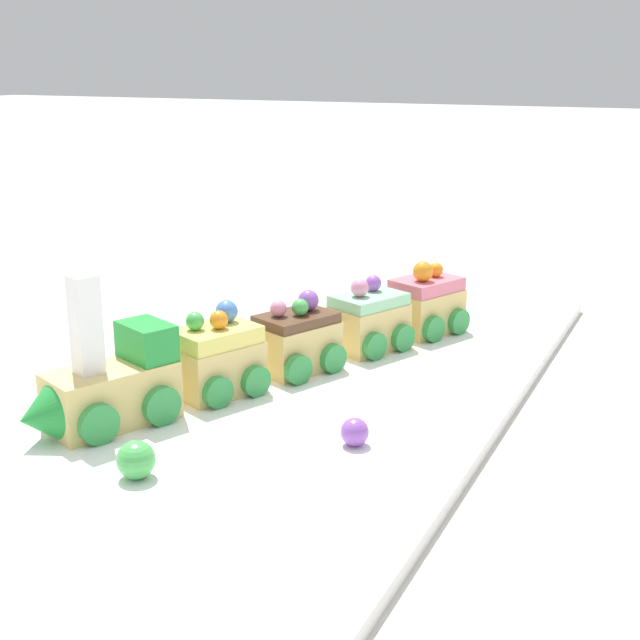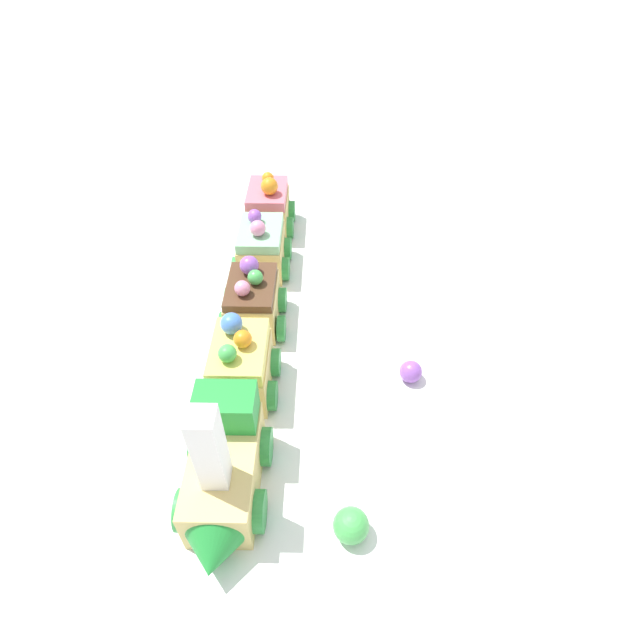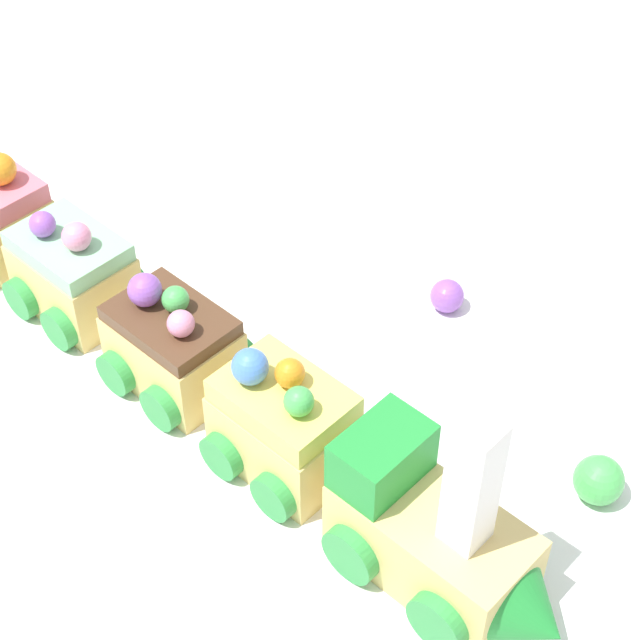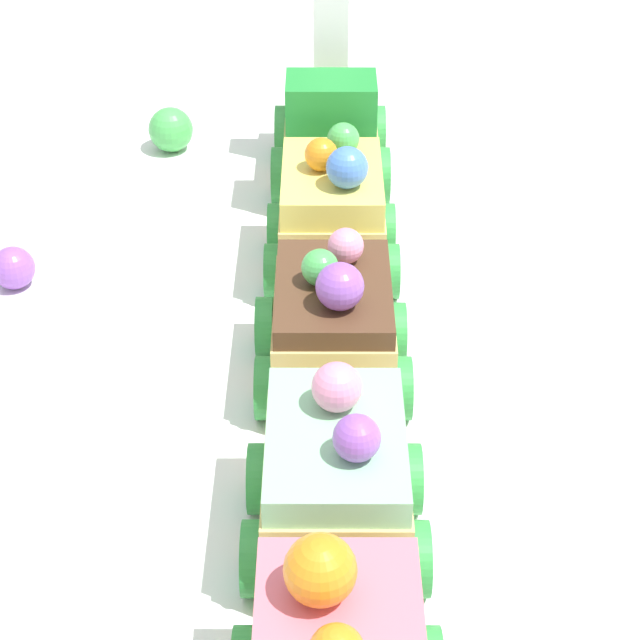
{
  "view_description": "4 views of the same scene",
  "coord_description": "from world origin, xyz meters",
  "px_view_note": "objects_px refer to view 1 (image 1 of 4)",
  "views": [
    {
      "loc": [
        0.67,
        0.34,
        0.29
      ],
      "look_at": [
        -0.01,
        0.02,
        0.07
      ],
      "focal_mm": 50.0,
      "sensor_mm": 36.0,
      "label": 1
    },
    {
      "loc": [
        0.35,
        -0.09,
        0.39
      ],
      "look_at": [
        0.03,
        0.04,
        0.05
      ],
      "focal_mm": 28.0,
      "sensor_mm": 36.0,
      "label": 2
    },
    {
      "loc": [
        0.19,
        -0.39,
        0.47
      ],
      "look_at": [
        0.04,
        0.04,
        0.04
      ],
      "focal_mm": 60.0,
      "sensor_mm": 36.0,
      "label": 3
    },
    {
      "loc": [
        -0.37,
        0.14,
        0.31
      ],
      "look_at": [
        -0.02,
        -0.01,
        0.03
      ],
      "focal_mm": 60.0,
      "sensor_mm": 36.0,
      "label": 4
    }
  ],
  "objects_px": {
    "cake_car_chocolate": "(297,341)",
    "cake_car_lemon": "(217,360)",
    "cake_car_strawberry": "(426,305)",
    "gumball_green": "(136,460)",
    "gumball_purple": "(355,432)",
    "cake_car_mint": "(368,322)",
    "cake_train_locomotive": "(104,388)"
  },
  "relations": [
    {
      "from": "cake_car_strawberry",
      "to": "gumball_purple",
      "type": "relative_size",
      "value": 4.05
    },
    {
      "from": "cake_train_locomotive",
      "to": "gumball_green",
      "type": "height_order",
      "value": "cake_train_locomotive"
    },
    {
      "from": "cake_car_strawberry",
      "to": "gumball_green",
      "type": "distance_m",
      "value": 0.42
    },
    {
      "from": "cake_car_mint",
      "to": "gumball_purple",
      "type": "relative_size",
      "value": 4.05
    },
    {
      "from": "gumball_green",
      "to": "cake_car_chocolate",
      "type": "bearing_deg",
      "value": 179.65
    },
    {
      "from": "cake_train_locomotive",
      "to": "cake_car_strawberry",
      "type": "xyz_separation_m",
      "value": [
        -0.34,
        0.15,
        -0.0
      ]
    },
    {
      "from": "cake_car_lemon",
      "to": "cake_car_strawberry",
      "type": "height_order",
      "value": "same"
    },
    {
      "from": "cake_train_locomotive",
      "to": "gumball_green",
      "type": "distance_m",
      "value": 0.1
    },
    {
      "from": "cake_car_strawberry",
      "to": "cake_car_mint",
      "type": "bearing_deg",
      "value": -0.24
    },
    {
      "from": "cake_car_lemon",
      "to": "gumball_green",
      "type": "xyz_separation_m",
      "value": [
        0.16,
        0.03,
        -0.02
      ]
    },
    {
      "from": "cake_train_locomotive",
      "to": "cake_car_mint",
      "type": "distance_m",
      "value": 0.29
    },
    {
      "from": "gumball_purple",
      "to": "cake_car_strawberry",
      "type": "bearing_deg",
      "value": -171.75
    },
    {
      "from": "cake_train_locomotive",
      "to": "cake_car_strawberry",
      "type": "distance_m",
      "value": 0.37
    },
    {
      "from": "gumball_purple",
      "to": "cake_car_mint",
      "type": "bearing_deg",
      "value": -160.62
    },
    {
      "from": "cake_car_lemon",
      "to": "cake_car_mint",
      "type": "relative_size",
      "value": 1.0
    },
    {
      "from": "cake_car_chocolate",
      "to": "cake_car_mint",
      "type": "relative_size",
      "value": 1.0
    },
    {
      "from": "cake_car_chocolate",
      "to": "cake_car_lemon",
      "type": "bearing_deg",
      "value": -0.09
    },
    {
      "from": "cake_train_locomotive",
      "to": "cake_car_strawberry",
      "type": "relative_size",
      "value": 1.54
    },
    {
      "from": "cake_car_mint",
      "to": "gumball_green",
      "type": "bearing_deg",
      "value": 16.84
    },
    {
      "from": "cake_car_chocolate",
      "to": "cake_car_mint",
      "type": "bearing_deg",
      "value": -179.96
    },
    {
      "from": "cake_car_mint",
      "to": "gumball_purple",
      "type": "bearing_deg",
      "value": 42.84
    },
    {
      "from": "gumball_purple",
      "to": "gumball_green",
      "type": "relative_size",
      "value": 0.79
    },
    {
      "from": "gumball_green",
      "to": "gumball_purple",
      "type": "bearing_deg",
      "value": 134.31
    },
    {
      "from": "cake_car_lemon",
      "to": "cake_car_mint",
      "type": "height_order",
      "value": "cake_car_lemon"
    },
    {
      "from": "cake_train_locomotive",
      "to": "cake_car_lemon",
      "type": "relative_size",
      "value": 1.54
    },
    {
      "from": "cake_train_locomotive",
      "to": "cake_car_strawberry",
      "type": "bearing_deg",
      "value": 179.97
    },
    {
      "from": "cake_car_chocolate",
      "to": "cake_car_strawberry",
      "type": "bearing_deg",
      "value": 179.91
    },
    {
      "from": "cake_car_chocolate",
      "to": "gumball_green",
      "type": "relative_size",
      "value": 3.22
    },
    {
      "from": "cake_car_lemon",
      "to": "cake_car_chocolate",
      "type": "xyz_separation_m",
      "value": [
        -0.08,
        0.04,
        -0.0
      ]
    },
    {
      "from": "cake_car_mint",
      "to": "cake_car_strawberry",
      "type": "distance_m",
      "value": 0.08
    },
    {
      "from": "cake_car_chocolate",
      "to": "gumball_green",
      "type": "distance_m",
      "value": 0.25
    },
    {
      "from": "cake_train_locomotive",
      "to": "cake_car_lemon",
      "type": "distance_m",
      "value": 0.11
    }
  ]
}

